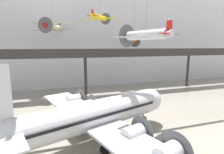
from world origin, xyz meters
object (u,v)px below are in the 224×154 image
(suspended_plane_yellow_lowwing, at_px, (99,17))
(suspended_plane_orange_highwing, at_px, (134,40))
(stanchion_barrier, at_px, (158,134))
(suspended_plane_cream_biplane, at_px, (53,27))
(airliner_silver_main, at_px, (90,116))
(suspended_plane_silver_racer, at_px, (146,35))

(suspended_plane_yellow_lowwing, xyz_separation_m, suspended_plane_orange_highwing, (11.51, 8.80, -3.95))
(stanchion_barrier, bearing_deg, suspended_plane_cream_biplane, 115.42)
(suspended_plane_cream_biplane, bearing_deg, airliner_silver_main, 34.73)
(suspended_plane_yellow_lowwing, height_order, suspended_plane_orange_highwing, suspended_plane_yellow_lowwing)
(suspended_plane_yellow_lowwing, relative_size, suspended_plane_cream_biplane, 0.81)
(airliner_silver_main, bearing_deg, suspended_plane_silver_racer, -10.77)
(suspended_plane_yellow_lowwing, xyz_separation_m, stanchion_barrier, (3.72, -16.37, -16.91))
(airliner_silver_main, distance_m, suspended_plane_cream_biplane, 28.42)
(airliner_silver_main, height_order, suspended_plane_yellow_lowwing, suspended_plane_yellow_lowwing)
(suspended_plane_silver_racer, height_order, suspended_plane_cream_biplane, suspended_plane_cream_biplane)
(suspended_plane_yellow_lowwing, xyz_separation_m, suspended_plane_cream_biplane, (-8.76, 9.90, -1.18))
(suspended_plane_silver_racer, bearing_deg, suspended_plane_yellow_lowwing, -13.66)
(suspended_plane_yellow_lowwing, bearing_deg, suspended_plane_silver_racer, -124.36)
(airliner_silver_main, bearing_deg, suspended_plane_yellow_lowwing, 53.08)
(airliner_silver_main, xyz_separation_m, suspended_plane_cream_biplane, (-3.71, 25.25, 12.50))
(suspended_plane_orange_highwing, bearing_deg, suspended_plane_cream_biplane, 117.34)
(airliner_silver_main, xyz_separation_m, suspended_plane_yellow_lowwing, (5.06, 15.35, 13.68))
(airliner_silver_main, bearing_deg, stanchion_barrier, -25.32)
(airliner_silver_main, distance_m, suspended_plane_silver_racer, 12.25)
(suspended_plane_silver_racer, bearing_deg, suspended_plane_orange_highwing, -45.05)
(airliner_silver_main, distance_m, suspended_plane_orange_highwing, 30.87)
(suspended_plane_silver_racer, distance_m, stanchion_barrier, 12.97)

